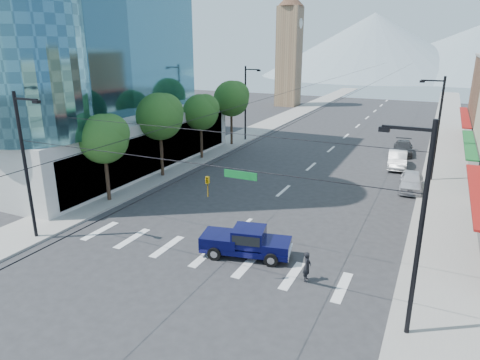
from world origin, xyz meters
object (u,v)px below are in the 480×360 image
(parked_car_near, at_px, (411,181))
(parked_car_far, at_px, (403,148))
(parked_car_mid, at_px, (397,159))
(pedestrian, at_px, (307,266))
(pickup_truck, at_px, (245,241))

(parked_car_near, relative_size, parked_car_far, 0.93)
(parked_car_near, bearing_deg, parked_car_mid, 102.68)
(pedestrian, relative_size, parked_car_mid, 0.33)
(pedestrian, bearing_deg, pickup_truck, 71.61)
(parked_car_mid, relative_size, parked_car_far, 0.99)
(pickup_truck, xyz_separation_m, parked_car_mid, (5.72, 22.84, -0.10))
(parked_car_mid, distance_m, parked_car_far, 5.77)
(parked_car_mid, bearing_deg, pedestrian, -99.76)
(pedestrian, height_order, parked_car_mid, parked_car_mid)
(pickup_truck, bearing_deg, parked_car_mid, 63.83)
(parked_car_near, bearing_deg, pedestrian, -104.22)
(parked_car_near, relative_size, parked_car_mid, 0.94)
(pedestrian, bearing_deg, parked_car_mid, -7.26)
(pickup_truck, xyz_separation_m, parked_car_far, (5.72, 28.61, -0.20))
(pedestrian, xyz_separation_m, parked_car_mid, (1.80, 23.92, 0.00))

